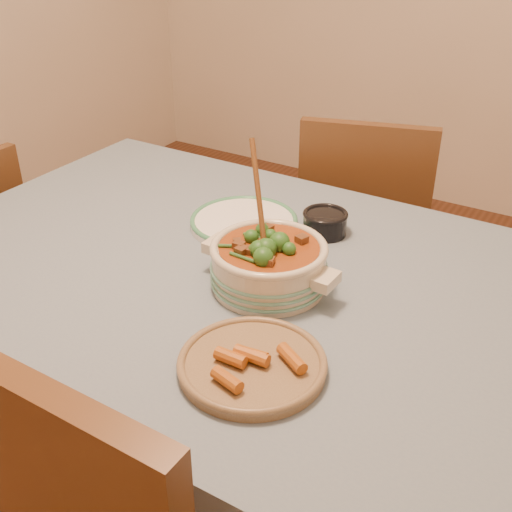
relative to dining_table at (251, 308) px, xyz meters
The scene contains 7 objects.
floor 0.66m from the dining_table, ahead, with size 4.50×4.50×0.00m, color #492514.
dining_table is the anchor object (origin of this frame).
stew_casserole 0.17m from the dining_table, 18.53° to the right, with size 0.32×0.25×0.30m.
white_plate 0.26m from the dining_table, 126.01° to the left, with size 0.31×0.31×0.02m.
condiment_bowl 0.30m from the dining_table, 78.46° to the left, with size 0.13×0.13×0.06m.
fried_plate 0.35m from the dining_table, 57.74° to the right, with size 0.35×0.35×0.05m.
chair_far 0.84m from the dining_table, 93.95° to the left, with size 0.52×0.52×0.90m.
Camera 1 is at (0.65, -1.04, 1.52)m, focal length 45.00 mm.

